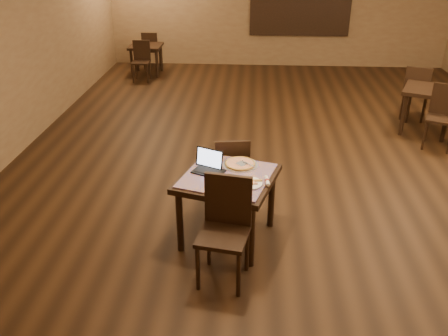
# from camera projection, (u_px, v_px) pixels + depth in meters

# --- Properties ---
(ground) EXTENTS (10.00, 10.00, 0.00)m
(ground) POSITION_uv_depth(u_px,v_px,m) (286.00, 148.00, 7.27)
(ground) COLOR black
(ground) RESTS_ON ground
(wall_back) EXTENTS (8.00, 0.02, 3.00)m
(wall_back) POSITION_uv_depth(u_px,v_px,m) (279.00, 1.00, 11.05)
(wall_back) COLOR olive
(wall_back) RESTS_ON ground
(wall_front) EXTENTS (8.00, 0.02, 3.00)m
(wall_front) POSITION_uv_depth(u_px,v_px,m) (365.00, 302.00, 2.14)
(wall_front) COLOR olive
(wall_front) RESTS_ON ground
(wall_left) EXTENTS (0.02, 10.00, 3.00)m
(wall_left) POSITION_uv_depth(u_px,v_px,m) (14.00, 46.00, 6.83)
(wall_left) COLOR olive
(wall_left) RESTS_ON ground
(mural) EXTENTS (2.34, 0.05, 1.64)m
(mural) POSITION_uv_depth(u_px,v_px,m) (301.00, 0.00, 10.96)
(mural) COLOR #255D89
(mural) RESTS_ON wall_back
(tiled_table) EXTENTS (1.14, 1.14, 0.76)m
(tiled_table) POSITION_uv_depth(u_px,v_px,m) (228.00, 184.00, 4.88)
(tiled_table) COLOR black
(tiled_table) RESTS_ON ground
(chair_main_near) EXTENTS (0.52, 0.52, 1.03)m
(chair_main_near) POSITION_uv_depth(u_px,v_px,m) (225.00, 223.00, 4.37)
(chair_main_near) COLOR black
(chair_main_near) RESTS_ON ground
(chair_main_far) EXTENTS (0.45, 0.45, 0.91)m
(chair_main_far) POSITION_uv_depth(u_px,v_px,m) (232.00, 169.00, 5.50)
(chair_main_far) COLOR black
(chair_main_far) RESTS_ON ground
(laptop) EXTENTS (0.37, 0.35, 0.21)m
(laptop) POSITION_uv_depth(u_px,v_px,m) (209.00, 165.00, 4.91)
(laptop) COLOR black
(laptop) RESTS_ON tiled_table
(plate) EXTENTS (0.27, 0.27, 0.01)m
(plate) POSITION_uv_depth(u_px,v_px,m) (249.00, 183.00, 4.66)
(plate) COLOR white
(plate) RESTS_ON tiled_table
(pizza_slice) EXTENTS (0.22, 0.22, 0.02)m
(pizza_slice) POSITION_uv_depth(u_px,v_px,m) (249.00, 182.00, 4.65)
(pizza_slice) COLOR beige
(pizza_slice) RESTS_ON plate
(pizza_pan) EXTENTS (0.38, 0.38, 0.01)m
(pizza_pan) POSITION_uv_depth(u_px,v_px,m) (240.00, 165.00, 5.04)
(pizza_pan) COLOR silver
(pizza_pan) RESTS_ON tiled_table
(pizza_whole) EXTENTS (0.32, 0.32, 0.02)m
(pizza_whole) POSITION_uv_depth(u_px,v_px,m) (240.00, 163.00, 5.03)
(pizza_whole) COLOR beige
(pizza_whole) RESTS_ON pizza_pan
(spatula) EXTENTS (0.26, 0.26, 0.01)m
(spatula) POSITION_uv_depth(u_px,v_px,m) (242.00, 164.00, 5.01)
(spatula) COLOR silver
(spatula) RESTS_ON pizza_whole
(napkin_roll) EXTENTS (0.06, 0.18, 0.04)m
(napkin_roll) POSITION_uv_depth(u_px,v_px,m) (267.00, 181.00, 4.68)
(napkin_roll) COLOR white
(napkin_roll) RESTS_ON tiled_table
(other_table_a) EXTENTS (1.03, 1.03, 0.74)m
(other_table_a) POSITION_uv_depth(u_px,v_px,m) (430.00, 96.00, 7.60)
(other_table_a) COLOR black
(other_table_a) RESTS_ON ground
(other_table_a_chair_near) EXTENTS (0.54, 0.54, 0.95)m
(other_table_a_chair_near) POSITION_uv_depth(u_px,v_px,m) (443.00, 113.00, 7.13)
(other_table_a_chair_near) COLOR black
(other_table_a_chair_near) RESTS_ON ground
(other_table_a_chair_far) EXTENTS (0.54, 0.54, 0.95)m
(other_table_a_chair_far) POSITION_uv_depth(u_px,v_px,m) (416.00, 90.00, 8.13)
(other_table_a_chair_far) COLOR black
(other_table_a_chair_far) RESTS_ON ground
(other_table_b) EXTENTS (0.72, 0.72, 0.66)m
(other_table_b) POSITION_uv_depth(u_px,v_px,m) (146.00, 50.00, 10.76)
(other_table_b) COLOR black
(other_table_b) RESTS_ON ground
(other_table_b_chair_near) EXTENTS (0.38, 0.38, 0.86)m
(other_table_b_chair_near) POSITION_uv_depth(u_px,v_px,m) (141.00, 58.00, 10.34)
(other_table_b_chair_near) COLOR black
(other_table_b_chair_near) RESTS_ON ground
(other_table_b_chair_far) EXTENTS (0.38, 0.38, 0.86)m
(other_table_b_chair_far) POSITION_uv_depth(u_px,v_px,m) (151.00, 48.00, 11.23)
(other_table_b_chair_far) COLOR black
(other_table_b_chair_far) RESTS_ON ground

